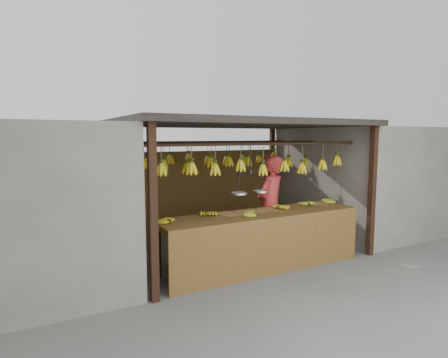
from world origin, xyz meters
TOP-DOWN VIEW (x-y plane):
  - ground at (0.00, 0.00)m, footprint 80.00×80.00m
  - stall at (0.00, 0.33)m, footprint 4.30×3.30m
  - neighbor_left at (-3.60, 0.00)m, footprint 3.00×3.00m
  - neighbor_right at (3.60, 0.00)m, footprint 3.00×3.00m
  - counter at (-0.08, -1.23)m, footprint 3.56×0.78m
  - hanging_bananas at (-0.00, 0.00)m, footprint 3.63×2.22m
  - balance_scale at (-0.23, -1.00)m, footprint 0.68×0.29m
  - vendor at (0.46, -0.60)m, footprint 0.77×0.65m
  - bag_bundles at (1.94, 1.35)m, footprint 0.08×0.26m

SIDE VIEW (x-z plane):
  - ground at x=0.00m, z-range 0.00..0.00m
  - counter at x=-0.08m, z-range 0.22..1.18m
  - vendor at x=0.46m, z-range 0.00..1.78m
  - bag_bundles at x=1.94m, z-range 0.37..1.65m
  - neighbor_left at x=-3.60m, z-range 0.00..2.30m
  - neighbor_right at x=3.60m, z-range 0.00..2.30m
  - balance_scale at x=-0.23m, z-range 0.89..1.67m
  - hanging_bananas at x=0.00m, z-range 1.43..1.83m
  - stall at x=0.00m, z-range 0.77..3.17m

